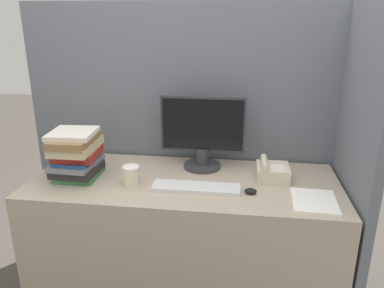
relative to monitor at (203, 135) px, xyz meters
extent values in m
cube|color=slate|center=(-0.08, 0.18, -0.12)|extent=(2.05, 0.04, 1.69)
cube|color=slate|center=(0.78, -0.16, -0.12)|extent=(0.04, 0.73, 1.69)
cube|color=tan|center=(-0.08, -0.19, -0.58)|extent=(1.65, 0.67, 0.77)
cylinder|color=#333338|center=(0.00, 0.00, -0.18)|extent=(0.21, 0.21, 0.02)
cylinder|color=#333338|center=(0.00, 0.00, -0.13)|extent=(0.07, 0.07, 0.09)
cube|color=#333338|center=(0.00, 0.00, 0.06)|extent=(0.48, 0.02, 0.32)
cube|color=black|center=(0.00, -0.01, 0.06)|extent=(0.45, 0.01, 0.29)
cube|color=silver|center=(0.00, -0.30, -0.18)|extent=(0.45, 0.12, 0.02)
ellipsoid|color=black|center=(0.27, -0.31, -0.18)|extent=(0.06, 0.04, 0.03)
cylinder|color=beige|center=(-0.34, -0.28, -0.15)|extent=(0.08, 0.08, 0.09)
cylinder|color=white|center=(-0.34, -0.28, -0.10)|extent=(0.09, 0.09, 0.01)
cube|color=#38723F|center=(-0.65, -0.23, -0.18)|extent=(0.21, 0.24, 0.03)
cube|color=#262628|center=(-0.66, -0.24, -0.15)|extent=(0.23, 0.24, 0.04)
cube|color=slate|center=(-0.66, -0.23, -0.11)|extent=(0.23, 0.29, 0.03)
cube|color=#264C8C|center=(-0.65, -0.24, -0.09)|extent=(0.20, 0.24, 0.02)
cube|color=maroon|center=(-0.66, -0.22, -0.06)|extent=(0.23, 0.24, 0.04)
cube|color=#C6B78C|center=(-0.66, -0.22, -0.02)|extent=(0.21, 0.30, 0.04)
cube|color=olive|center=(-0.66, -0.23, 0.02)|extent=(0.21, 0.30, 0.04)
cube|color=silver|center=(-0.67, -0.23, 0.05)|extent=(0.24, 0.25, 0.03)
cube|color=beige|center=(0.39, -0.11, -0.16)|extent=(0.17, 0.18, 0.07)
cube|color=white|center=(0.42, -0.13, -0.12)|extent=(0.08, 0.08, 0.00)
cylinder|color=beige|center=(0.35, -0.11, -0.10)|extent=(0.04, 0.18, 0.04)
cube|color=white|center=(0.57, -0.36, -0.19)|extent=(0.22, 0.25, 0.01)
camera|label=1|loc=(0.21, -2.01, 0.64)|focal=35.00mm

